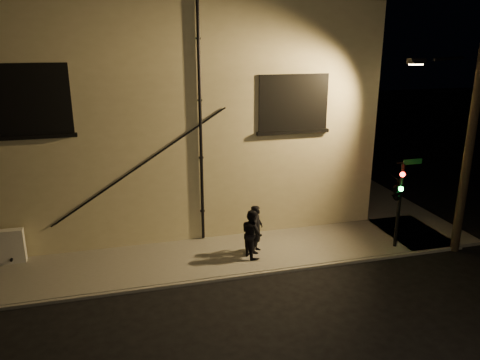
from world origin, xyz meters
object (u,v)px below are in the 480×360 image
object	(u,v)px
pedestrian_b	(252,234)
traffic_signal	(398,191)
pedestrian_a	(257,229)
streetlamp_pole	(465,146)

from	to	relation	value
pedestrian_b	traffic_signal	bearing A→B (deg)	-108.95
traffic_signal	pedestrian_a	bearing A→B (deg)	168.41
pedestrian_a	traffic_signal	world-z (taller)	traffic_signal
pedestrian_a	traffic_signal	bearing A→B (deg)	-73.35
pedestrian_a	streetlamp_pole	xyz separation A→B (m)	(6.79, -1.42, 2.80)
pedestrian_b	streetlamp_pole	xyz separation A→B (m)	(7.05, -1.11, 2.81)
pedestrian_b	streetlamp_pole	size ratio (longest dim) A/B	0.24
pedestrian_b	traffic_signal	world-z (taller)	traffic_signal
pedestrian_a	pedestrian_b	bearing A→B (deg)	168.16
pedestrian_a	streetlamp_pole	size ratio (longest dim) A/B	0.24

